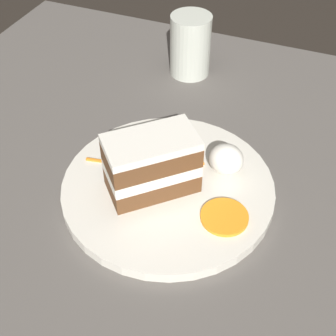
{
  "coord_description": "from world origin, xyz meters",
  "views": [
    {
      "loc": [
        0.11,
        -0.36,
        0.51
      ],
      "look_at": [
        -0.06,
        0.05,
        0.08
      ],
      "focal_mm": 50.0,
      "sensor_mm": 36.0,
      "label": 1
    }
  ],
  "objects": [
    {
      "name": "plate",
      "position": [
        -0.06,
        0.05,
        0.04
      ],
      "size": [
        0.29,
        0.29,
        0.02
      ],
      "primitive_type": "cylinder",
      "color": "silver",
      "rests_on": "dining_table"
    },
    {
      "name": "orange_garnish",
      "position": [
        0.03,
        0.02,
        0.05
      ],
      "size": [
        0.06,
        0.06,
        0.0
      ],
      "primitive_type": "cylinder",
      "color": "orange",
      "rests_on": "plate"
    },
    {
      "name": "carrot_shreds_scatter",
      "position": [
        -0.11,
        0.09,
        0.05
      ],
      "size": [
        0.16,
        0.09,
        0.0
      ],
      "color": "orange",
      "rests_on": "plate"
    },
    {
      "name": "dining_table",
      "position": [
        0.0,
        0.0,
        0.02
      ],
      "size": [
        1.09,
        1.0,
        0.03
      ],
      "primitive_type": "cube",
      "color": "#56514C",
      "rests_on": "ground"
    },
    {
      "name": "ground_plane",
      "position": [
        0.0,
        0.0,
        0.0
      ],
      "size": [
        6.0,
        6.0,
        0.0
      ],
      "primitive_type": "plane",
      "color": "black",
      "rests_on": "ground"
    },
    {
      "name": "cream_dollop",
      "position": [
        0.01,
        0.1,
        0.07
      ],
      "size": [
        0.05,
        0.04,
        0.04
      ],
      "primitive_type": "ellipsoid",
      "color": "white",
      "rests_on": "plate"
    },
    {
      "name": "drinking_glass",
      "position": [
        -0.13,
        0.34,
        0.08
      ],
      "size": [
        0.07,
        0.07,
        0.11
      ],
      "color": "beige",
      "rests_on": "dining_table"
    },
    {
      "name": "cake_slice",
      "position": [
        -0.08,
        0.03,
        0.09
      ],
      "size": [
        0.13,
        0.13,
        0.08
      ],
      "rotation": [
        0.0,
        0.0,
        5.46
      ],
      "color": "brown",
      "rests_on": "plate"
    }
  ]
}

